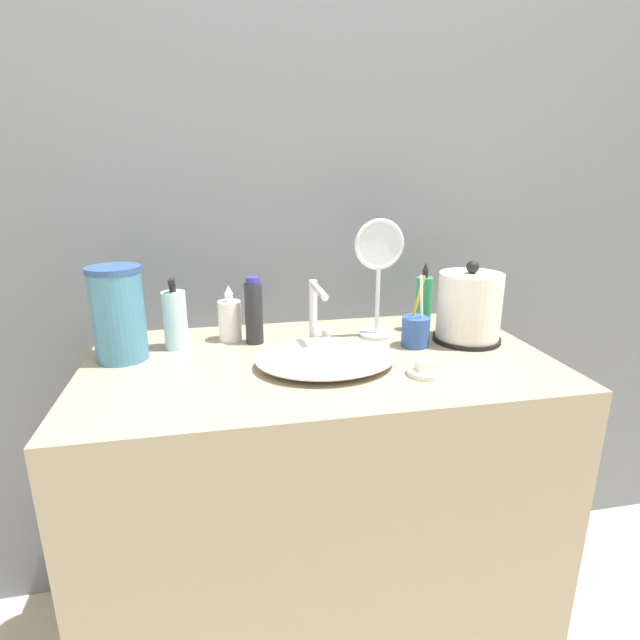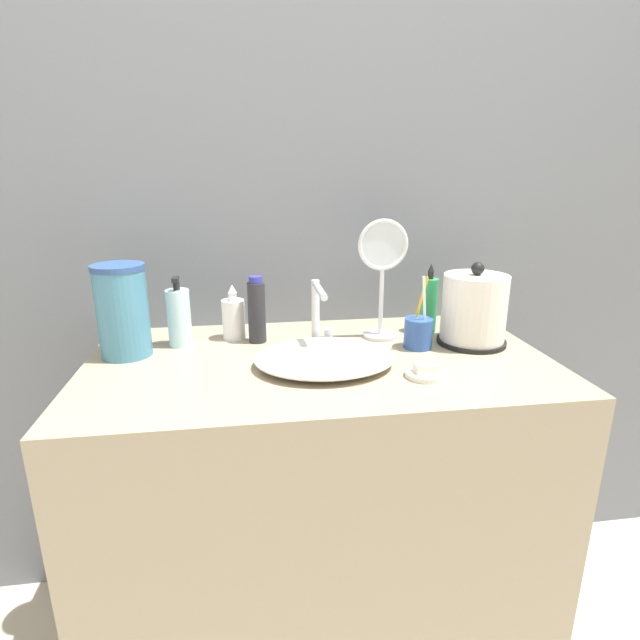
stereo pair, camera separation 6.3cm
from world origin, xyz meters
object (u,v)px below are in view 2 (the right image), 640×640
Objects in this scene: faucet at (319,309)px; electric_kettle at (474,312)px; mouthwash_bottle at (257,311)px; water_pitcher at (123,311)px; vanity_mirror at (382,270)px; toothbrush_cup at (418,332)px; hand_cream_bottle at (234,318)px; lotion_bottle at (179,317)px; shampoo_bottle at (429,304)px.

electric_kettle reaches higher than faucet.
water_pitcher reaches higher than mouthwash_bottle.
toothbrush_cup is at bearing -52.73° from vanity_mirror.
mouthwash_bottle is (-0.42, 0.11, 0.04)m from toothbrush_cup.
faucet is at bearing 168.95° from toothbrush_cup.
faucet is 1.14× the size of hand_cream_bottle.
electric_kettle is 0.65m from hand_cream_bottle.
shampoo_bottle is (0.70, 0.02, 0.00)m from lotion_bottle.
shampoo_bottle is 1.30× the size of hand_cream_bottle.
toothbrush_cup is at bearing -11.05° from faucet.
faucet is at bearing -9.64° from lotion_bottle.
water_pitcher is at bearing -176.20° from vanity_mirror.
electric_kettle reaches higher than hand_cream_bottle.
vanity_mirror reaches higher than hand_cream_bottle.
mouthwash_bottle is 0.36m from vanity_mirror.
shampoo_bottle is 0.49m from mouthwash_bottle.
electric_kettle is 1.19× the size of lotion_bottle.
toothbrush_cup is 0.84× the size of water_pitcher.
water_pitcher reaches higher than shampoo_bottle.
water_pitcher is (-0.67, -0.04, -0.08)m from vanity_mirror.
electric_kettle is at bearing -12.12° from hand_cream_bottle.
electric_kettle is at bearing -9.82° from mouthwash_bottle.
shampoo_bottle is 0.86× the size of water_pitcher.
electric_kettle is 1.22× the size of mouthwash_bottle.
vanity_mirror reaches higher than faucet.
faucet is at bearing -23.70° from hand_cream_bottle.
vanity_mirror is 1.41× the size of water_pitcher.
toothbrush_cup is 1.28× the size of hand_cream_bottle.
toothbrush_cup is 0.16m from shampoo_bottle.
hand_cream_bottle is (-0.48, 0.15, 0.02)m from toothbrush_cup.
electric_kettle is 0.95× the size of water_pitcher.
vanity_mirror is at bearing 3.80° from water_pitcher.
electric_kettle is 0.79m from lotion_bottle.
mouthwash_bottle reaches higher than faucet.
toothbrush_cup is at bearing -17.15° from hand_cream_bottle.
lotion_bottle is (-0.78, 0.10, -0.01)m from electric_kettle.
faucet is 0.27m from toothbrush_cup.
water_pitcher is at bearing -174.77° from shampoo_bottle.
lotion_bottle is at bearing -165.53° from hand_cream_bottle.
faucet is at bearing -0.56° from water_pitcher.
vanity_mirror reaches higher than lotion_bottle.
lotion_bottle is 1.03× the size of mouthwash_bottle.
shampoo_bottle reaches higher than faucet.
water_pitcher is at bearing 175.79° from toothbrush_cup.
shampoo_bottle is 0.56m from hand_cream_bottle.
hand_cream_bottle is at bearing 167.88° from electric_kettle.
shampoo_bottle is at bearing 1.50° from lotion_bottle.
mouthwash_bottle is 1.19× the size of hand_cream_bottle.
lotion_bottle is 0.57× the size of vanity_mirror.
faucet is 0.96× the size of mouthwash_bottle.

